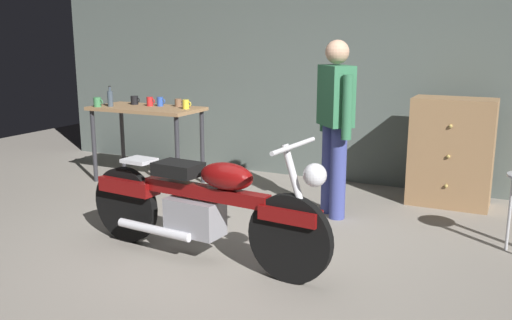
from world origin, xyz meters
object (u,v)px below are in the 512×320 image
object	(u,v)px
motorcycle	(201,204)
mug_brown_stoneware	(178,103)
mug_red_diner	(150,101)
mug_blue_enamel	(160,102)
bottle	(110,98)
mug_black_matte	(135,100)
person_standing	(335,121)
mug_green_speckled	(98,102)
wooden_dresser	(451,152)
mug_yellow_tall	(186,104)

from	to	relation	value
motorcycle	mug_brown_stoneware	size ratio (longest dim) A/B	19.39
mug_red_diner	mug_blue_enamel	size ratio (longest dim) A/B	1.01
mug_red_diner	mug_blue_enamel	xyz separation A→B (m)	(0.12, 0.04, 0.00)
mug_red_diner	bottle	size ratio (longest dim) A/B	0.46
motorcycle	mug_red_diner	size ratio (longest dim) A/B	19.71
motorcycle	mug_black_matte	world-z (taller)	mug_black_matte
motorcycle	person_standing	world-z (taller)	person_standing
mug_green_speckled	motorcycle	bearing A→B (deg)	-33.06
mug_black_matte	mug_red_diner	bearing A→B (deg)	-8.63
mug_black_matte	bottle	distance (m)	0.31
wooden_dresser	mug_red_diner	bearing A→B (deg)	-171.11
mug_red_diner	mug_yellow_tall	bearing A→B (deg)	-4.98
motorcycle	mug_brown_stoneware	world-z (taller)	motorcycle
motorcycle	mug_red_diner	bearing A→B (deg)	139.76
motorcycle	mug_blue_enamel	size ratio (longest dim) A/B	19.93
wooden_dresser	mug_blue_enamel	bearing A→B (deg)	-171.41
motorcycle	mug_brown_stoneware	distance (m)	2.51
motorcycle	mug_black_matte	distance (m)	2.85
wooden_dresser	mug_blue_enamel	size ratio (longest dim) A/B	10.02
person_standing	mug_black_matte	size ratio (longest dim) A/B	13.42
wooden_dresser	mug_green_speckled	size ratio (longest dim) A/B	8.82
mug_yellow_tall	bottle	size ratio (longest dim) A/B	0.46
motorcycle	mug_brown_stoneware	bearing A→B (deg)	132.60
mug_brown_stoneware	mug_blue_enamel	distance (m)	0.22
wooden_dresser	mug_yellow_tall	size ratio (longest dim) A/B	9.94
mug_green_speckled	bottle	distance (m)	0.15
mug_yellow_tall	mug_red_diner	bearing A→B (deg)	175.02
person_standing	mug_blue_enamel	bearing A→B (deg)	37.47
mug_black_matte	mug_yellow_tall	xyz separation A→B (m)	(0.79, -0.09, 0.00)
mug_red_diner	mug_yellow_tall	size ratio (longest dim) A/B	1.00
wooden_dresser	mug_black_matte	xyz separation A→B (m)	(-3.60, -0.48, 0.40)
person_standing	mug_blue_enamel	xyz separation A→B (m)	(-2.26, 0.38, 0.03)
mug_yellow_tall	wooden_dresser	bearing A→B (deg)	11.44
person_standing	mug_blue_enamel	world-z (taller)	person_standing
wooden_dresser	person_standing	bearing A→B (deg)	-138.06
mug_green_speckled	bottle	size ratio (longest dim) A/B	0.52
mug_brown_stoneware	bottle	xyz separation A→B (m)	(-0.71, -0.35, 0.05)
mug_brown_stoneware	mug_blue_enamel	size ratio (longest dim) A/B	1.03
person_standing	wooden_dresser	distance (m)	1.35
person_standing	bottle	size ratio (longest dim) A/B	6.93
mug_brown_stoneware	mug_blue_enamel	bearing A→B (deg)	-161.23
mug_yellow_tall	person_standing	bearing A→B (deg)	-9.06
mug_blue_enamel	mug_black_matte	distance (m)	0.38
mug_red_diner	mug_black_matte	bearing A→B (deg)	171.37
motorcycle	mug_black_matte	xyz separation A→B (m)	(-2.08, 1.88, 0.50)
motorcycle	mug_red_diner	xyz separation A→B (m)	(-1.82, 1.84, 0.50)
motorcycle	bottle	xyz separation A→B (m)	(-2.21, 1.60, 0.55)
person_standing	wooden_dresser	xyz separation A→B (m)	(0.96, 0.86, -0.38)
mug_green_speckled	mug_black_matte	bearing A→B (deg)	56.56
mug_brown_stoneware	bottle	distance (m)	0.79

